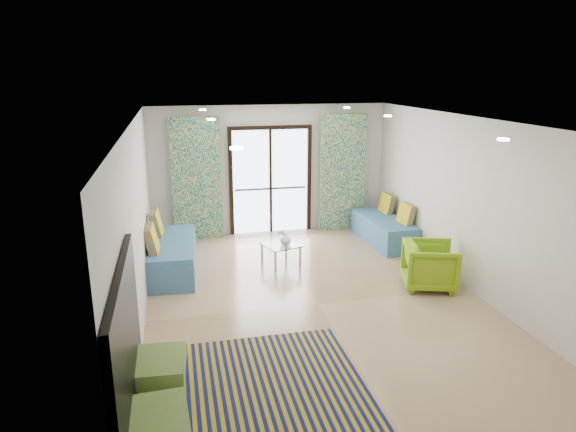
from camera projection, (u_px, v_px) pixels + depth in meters
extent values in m
cube|color=black|center=(270.00, 128.00, 10.54)|extent=(1.76, 0.08, 0.08)
cube|color=black|center=(231.00, 184.00, 10.67)|extent=(0.08, 0.08, 2.20)
cube|color=black|center=(309.00, 180.00, 11.02)|extent=(0.08, 0.08, 2.20)
cube|color=black|center=(271.00, 182.00, 10.85)|extent=(0.05, 0.06, 2.20)
cube|color=#595451|center=(270.00, 189.00, 10.91)|extent=(1.52, 0.03, 0.04)
cube|color=silver|center=(196.00, 179.00, 10.35)|extent=(1.00, 0.10, 2.50)
cube|color=silver|center=(343.00, 173.00, 11.00)|extent=(1.00, 0.10, 2.50)
cylinder|color=#FFE0B2|center=(236.00, 148.00, 4.76)|extent=(0.12, 0.12, 0.02)
cylinder|color=#FFE0B2|center=(503.00, 139.00, 5.36)|extent=(0.12, 0.12, 0.02)
cylinder|color=#FFE0B2|center=(211.00, 119.00, 7.58)|extent=(0.12, 0.12, 0.02)
cylinder|color=#FFE0B2|center=(388.00, 116.00, 8.17)|extent=(0.12, 0.12, 0.02)
cylinder|color=#FFE0B2|center=(203.00, 110.00, 9.46)|extent=(0.12, 0.12, 0.02)
cylinder|color=#FFE0B2|center=(347.00, 107.00, 10.05)|extent=(0.12, 0.12, 0.02)
cube|color=black|center=(127.00, 355.00, 4.32)|extent=(0.06, 2.10, 1.50)
cube|color=silver|center=(135.00, 295.00, 5.50)|extent=(0.02, 0.10, 0.10)
cube|color=silver|center=(248.00, 422.00, 4.76)|extent=(2.16, 1.73, 0.43)
cube|color=navy|center=(247.00, 394.00, 4.68)|extent=(2.14, 1.76, 0.16)
cube|color=#1B6E7A|center=(157.00, 421.00, 4.09)|extent=(0.52, 0.62, 0.15)
cube|color=#1B6E7A|center=(159.00, 365.00, 4.86)|extent=(0.53, 0.63, 0.15)
cube|color=teal|center=(172.00, 259.00, 8.87)|extent=(0.88, 2.03, 0.44)
cube|color=teal|center=(171.00, 244.00, 8.79)|extent=(0.87, 1.99, 0.11)
cube|color=navy|center=(151.00, 239.00, 8.24)|extent=(0.25, 0.51, 0.46)
cube|color=navy|center=(156.00, 223.00, 9.12)|extent=(0.25, 0.51, 0.46)
cube|color=teal|center=(384.00, 232.00, 10.41)|extent=(0.78, 1.84, 0.40)
cube|color=teal|center=(384.00, 220.00, 10.35)|extent=(0.77, 1.80, 0.10)
cube|color=navy|center=(406.00, 214.00, 9.95)|extent=(0.22, 0.46, 0.42)
cube|color=navy|center=(387.00, 204.00, 10.74)|extent=(0.22, 0.46, 0.42)
cylinder|color=silver|center=(275.00, 261.00, 8.86)|extent=(0.06, 0.06, 0.37)
cylinder|color=silver|center=(300.00, 256.00, 9.11)|extent=(0.06, 0.06, 0.37)
cylinder|color=silver|center=(262.00, 253.00, 9.28)|extent=(0.06, 0.06, 0.37)
cylinder|color=silver|center=(286.00, 248.00, 9.52)|extent=(0.06, 0.06, 0.37)
cube|color=#8CA59E|center=(281.00, 245.00, 9.14)|extent=(0.72, 0.72, 0.02)
sphere|color=white|center=(283.00, 234.00, 9.11)|extent=(0.07, 0.07, 0.07)
sphere|color=white|center=(280.00, 232.00, 9.12)|extent=(0.07, 0.07, 0.07)
sphere|color=white|center=(279.00, 232.00, 9.06)|extent=(0.07, 0.07, 0.07)
sphere|color=white|center=(282.00, 232.00, 9.03)|extent=(0.07, 0.07, 0.07)
imported|color=white|center=(286.00, 239.00, 9.11)|extent=(0.25, 0.26, 0.20)
imported|color=#7CAF16|center=(430.00, 263.00, 8.18)|extent=(0.94, 0.97, 0.81)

